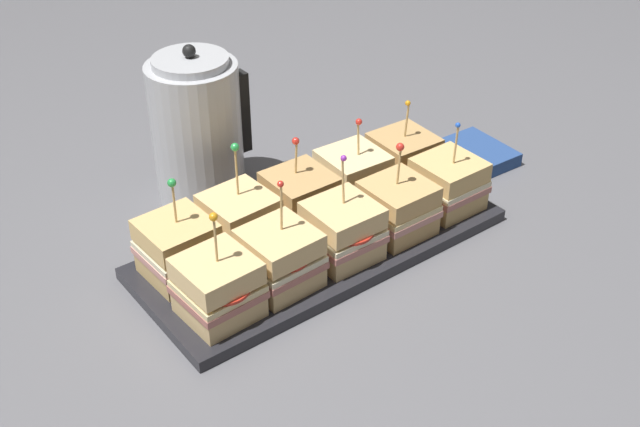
% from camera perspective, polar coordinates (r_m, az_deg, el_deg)
% --- Properties ---
extents(ground_plane, '(6.00, 6.00, 0.00)m').
position_cam_1_polar(ground_plane, '(1.19, 0.00, -2.48)').
color(ground_plane, slate).
extents(serving_platter, '(0.54, 0.23, 0.02)m').
position_cam_1_polar(serving_platter, '(1.19, 0.00, -2.13)').
color(serving_platter, '#232328').
rests_on(serving_platter, ground_plane).
extents(sandwich_front_far_left, '(0.10, 0.10, 0.16)m').
position_cam_1_polar(sandwich_front_far_left, '(1.03, -7.26, -5.27)').
color(sandwich_front_far_left, '#DBB77A').
rests_on(sandwich_front_far_left, serving_platter).
extents(sandwich_front_left, '(0.10, 0.10, 0.16)m').
position_cam_1_polar(sandwich_front_left, '(1.07, -2.87, -3.22)').
color(sandwich_front_left, '#DBB77A').
rests_on(sandwich_front_left, serving_platter).
extents(sandwich_front_center, '(0.10, 0.10, 0.16)m').
position_cam_1_polar(sandwich_front_center, '(1.12, 1.68, -1.24)').
color(sandwich_front_center, '#DBB77A').
rests_on(sandwich_front_center, serving_platter).
extents(sandwich_front_right, '(0.10, 0.10, 0.15)m').
position_cam_1_polar(sandwich_front_right, '(1.18, 5.53, 0.40)').
color(sandwich_front_right, tan).
rests_on(sandwich_front_right, serving_platter).
extents(sandwich_front_far_right, '(0.10, 0.10, 0.15)m').
position_cam_1_polar(sandwich_front_far_right, '(1.25, 9.08, 2.10)').
color(sandwich_front_far_right, tan).
rests_on(sandwich_front_far_right, serving_platter).
extents(sandwich_back_far_left, '(0.10, 0.10, 0.15)m').
position_cam_1_polar(sandwich_back_far_left, '(1.11, -10.06, -2.47)').
color(sandwich_back_far_left, tan).
rests_on(sandwich_back_far_left, serving_platter).
extents(sandwich_back_left, '(0.10, 0.10, 0.17)m').
position_cam_1_polar(sandwich_back_left, '(1.15, -5.73, -0.61)').
color(sandwich_back_left, '#DBB77A').
rests_on(sandwich_back_left, serving_platter).
extents(sandwich_back_center, '(0.10, 0.10, 0.14)m').
position_cam_1_polar(sandwich_back_center, '(1.19, -1.50, 0.94)').
color(sandwich_back_center, tan).
rests_on(sandwich_back_center, serving_platter).
extents(sandwich_back_right, '(0.10, 0.10, 0.14)m').
position_cam_1_polar(sandwich_back_right, '(1.24, 2.35, 2.57)').
color(sandwich_back_right, beige).
rests_on(sandwich_back_right, serving_platter).
extents(sandwich_back_far_right, '(0.10, 0.10, 0.14)m').
position_cam_1_polar(sandwich_back_far_right, '(1.30, 5.93, 3.92)').
color(sandwich_back_far_right, tan).
rests_on(sandwich_back_far_right, serving_platter).
extents(kettle_steel, '(0.16, 0.14, 0.26)m').
position_cam_1_polar(kettle_steel, '(1.27, -8.71, 5.89)').
color(kettle_steel, '#B7BABF').
rests_on(kettle_steel, ground_plane).
extents(napkin_stack, '(0.13, 0.13, 0.02)m').
position_cam_1_polar(napkin_stack, '(1.42, 10.69, 4.07)').
color(napkin_stack, navy).
rests_on(napkin_stack, ground_plane).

